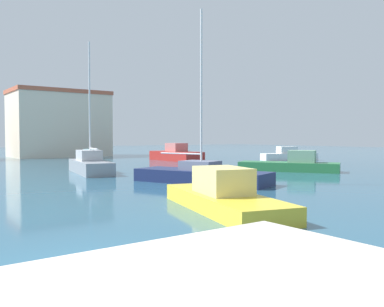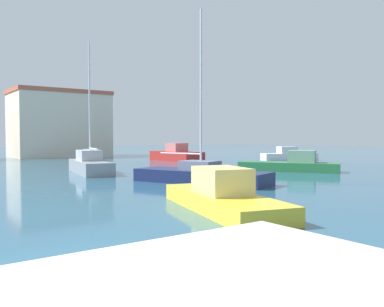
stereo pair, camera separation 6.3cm
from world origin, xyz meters
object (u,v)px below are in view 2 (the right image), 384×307
(motorboat_yellow_far_right, at_px, (222,196))
(motorboat_teal_distant_north, at_px, (91,157))
(sailboat_grey_distant_east, at_px, (90,164))
(motorboat_red_far_left, at_px, (176,155))
(motorboat_white_mid_harbor, at_px, (289,155))
(motorboat_green_inner_mooring, at_px, (291,165))
(sailboat_navy_behind_lamppost, at_px, (201,175))

(motorboat_yellow_far_right, bearing_deg, motorboat_teal_distant_north, 76.41)
(sailboat_grey_distant_east, height_order, motorboat_teal_distant_north, sailboat_grey_distant_east)
(motorboat_red_far_left, relative_size, motorboat_yellow_far_right, 1.01)
(motorboat_teal_distant_north, distance_m, motorboat_white_mid_harbor, 21.43)
(motorboat_red_far_left, bearing_deg, motorboat_teal_distant_north, 154.07)
(sailboat_grey_distant_east, height_order, motorboat_red_far_left, sailboat_grey_distant_east)
(motorboat_green_inner_mooring, bearing_deg, motorboat_yellow_far_right, -147.41)
(motorboat_teal_distant_north, bearing_deg, motorboat_white_mid_harbor, -30.16)
(motorboat_green_inner_mooring, xyz_separation_m, motorboat_yellow_far_right, (-14.74, -9.42, -0.00))
(sailboat_grey_distant_east, xyz_separation_m, sailboat_navy_behind_lamppost, (2.58, -9.72, -0.16))
(sailboat_grey_distant_east, xyz_separation_m, motorboat_teal_distant_north, (5.33, 12.99, -0.19))
(sailboat_navy_behind_lamppost, bearing_deg, motorboat_yellow_far_right, -122.01)
(motorboat_white_mid_harbor, bearing_deg, sailboat_navy_behind_lamppost, -150.68)
(sailboat_grey_distant_east, xyz_separation_m, motorboat_red_far_left, (13.45, 9.04, 0.01))
(sailboat_grey_distant_east, bearing_deg, motorboat_teal_distant_north, 67.71)
(motorboat_yellow_far_right, bearing_deg, sailboat_grey_distant_east, 83.60)
(sailboat_grey_distant_east, xyz_separation_m, motorboat_yellow_far_right, (-1.89, -16.88, -0.14))
(motorboat_red_far_left, relative_size, motorboat_white_mid_harbor, 1.12)
(sailboat_grey_distant_east, bearing_deg, motorboat_white_mid_harbor, 5.33)
(motorboat_green_inner_mooring, xyz_separation_m, motorboat_white_mid_harbor, (11.01, 9.68, 0.03))
(motorboat_green_inner_mooring, xyz_separation_m, motorboat_teal_distant_north, (-7.52, 20.45, -0.05))
(sailboat_grey_distant_east, distance_m, sailboat_navy_behind_lamppost, 10.06)
(motorboat_yellow_far_right, relative_size, motorboat_white_mid_harbor, 1.11)
(motorboat_red_far_left, relative_size, sailboat_navy_behind_lamppost, 0.74)
(motorboat_teal_distant_north, height_order, motorboat_white_mid_harbor, motorboat_white_mid_harbor)
(sailboat_navy_behind_lamppost, bearing_deg, motorboat_green_inner_mooring, 12.46)
(motorboat_yellow_far_right, height_order, sailboat_navy_behind_lamppost, sailboat_navy_behind_lamppost)
(motorboat_yellow_far_right, xyz_separation_m, sailboat_navy_behind_lamppost, (4.47, 7.15, -0.03))
(sailboat_grey_distant_east, distance_m, motorboat_teal_distant_north, 14.04)
(motorboat_red_far_left, distance_m, motorboat_yellow_far_right, 30.12)
(motorboat_teal_distant_north, height_order, sailboat_navy_behind_lamppost, sailboat_navy_behind_lamppost)
(motorboat_teal_distant_north, bearing_deg, motorboat_red_far_left, -25.93)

